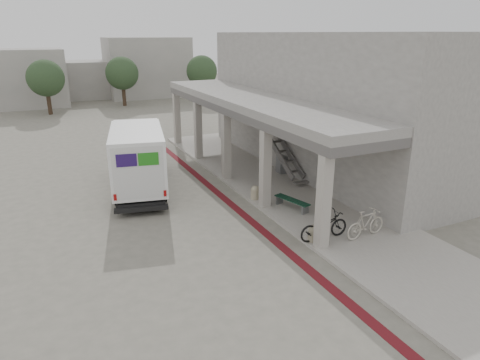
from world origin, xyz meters
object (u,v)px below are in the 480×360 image
bench (292,202)px  bicycle_black (324,226)px  utility_cabinet (282,164)px  bicycle_cream (366,223)px  fedex_truck (138,156)px

bench → bicycle_black: bearing=-114.7°
utility_cabinet → bicycle_cream: bicycle_cream is taller
utility_cabinet → bicycle_black: size_ratio=0.47×
fedex_truck → bench: 7.47m
bench → bicycle_black: bicycle_black is taller
bicycle_black → bicycle_cream: (1.43, -0.51, 0.02)m
fedex_truck → bench: bearing=-35.2°
bicycle_black → fedex_truck: bearing=29.6°
fedex_truck → bicycle_cream: bearing=-43.6°
bench → utility_cabinet: bearing=49.3°
fedex_truck → utility_cabinet: bearing=3.2°
utility_cabinet → bicycle_cream: (-1.07, -7.64, 0.07)m
bench → utility_cabinet: utility_cabinet is taller
fedex_truck → utility_cabinet: 7.23m
fedex_truck → utility_cabinet: fedex_truck is taller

